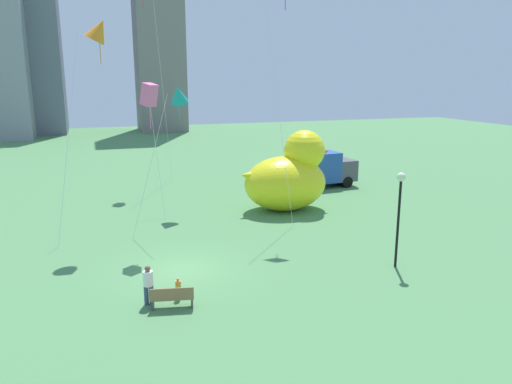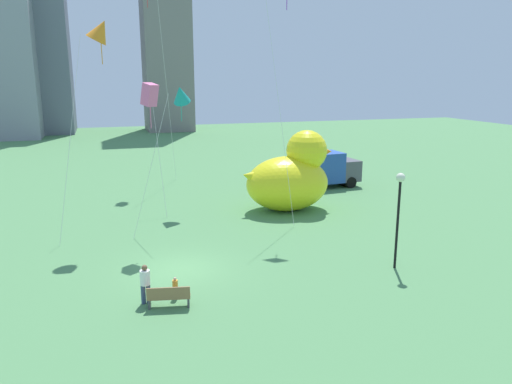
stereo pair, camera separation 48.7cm
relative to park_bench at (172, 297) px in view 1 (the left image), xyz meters
name	(u,v)px [view 1 (the left image)]	position (x,y,z in m)	size (l,w,h in m)	color
ground_plane	(182,270)	(1.02, 3.73, -0.48)	(140.00, 140.00, 0.00)	#508751
park_bench	(172,297)	(0.00, 0.00, 0.00)	(1.71, 0.77, 0.90)	olive
person_adult	(148,283)	(-0.81, 0.68, 0.41)	(0.39, 0.39, 1.61)	#38476B
person_child	(178,287)	(0.37, 0.76, 0.03)	(0.22, 0.22, 0.92)	silver
giant_inflatable_duck	(289,177)	(9.78, 12.06, 1.79)	(6.43, 4.12, 5.33)	yellow
lamppost	(400,199)	(10.66, 0.93, 2.81)	(0.41, 0.41, 4.53)	black
box_truck	(320,169)	(14.91, 17.72, 0.96)	(5.60, 2.71, 2.85)	#264CA5
city_skyline	(11,19)	(-12.15, 64.79, 16.46)	(55.57, 16.63, 38.95)	gray
kite_pink	(149,95)	(0.42, 7.94, 7.35)	(2.26, 1.66, 8.47)	silver
kite_orange	(99,31)	(-1.73, 10.05, 10.57)	(3.69, 3.91, 11.82)	silver
kite_teal	(178,95)	(2.98, 14.19, 7.15)	(2.55, 3.14, 8.39)	silver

